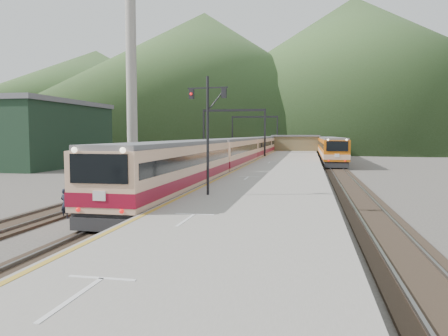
% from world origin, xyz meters
% --- Properties ---
extents(track_main, '(2.60, 200.00, 0.23)m').
position_xyz_m(track_main, '(0.00, 40.00, 0.07)').
color(track_main, black).
rests_on(track_main, ground).
extents(track_far, '(2.60, 200.00, 0.23)m').
position_xyz_m(track_far, '(-5.00, 40.00, 0.07)').
color(track_far, black).
rests_on(track_far, ground).
extents(track_second, '(2.60, 200.00, 0.23)m').
position_xyz_m(track_second, '(11.50, 40.00, 0.07)').
color(track_second, black).
rests_on(track_second, ground).
extents(platform, '(8.00, 100.00, 1.00)m').
position_xyz_m(platform, '(5.60, 38.00, 0.50)').
color(platform, gray).
rests_on(platform, ground).
extents(gantry_near, '(9.55, 0.25, 8.00)m').
position_xyz_m(gantry_near, '(-2.85, 55.00, 5.59)').
color(gantry_near, black).
rests_on(gantry_near, ground).
extents(gantry_far, '(9.55, 0.25, 8.00)m').
position_xyz_m(gantry_far, '(-2.85, 80.00, 5.59)').
color(gantry_far, black).
rests_on(gantry_far, ground).
extents(warehouse, '(14.50, 20.50, 8.60)m').
position_xyz_m(warehouse, '(-28.00, 42.00, 4.32)').
color(warehouse, black).
rests_on(warehouse, ground).
extents(smokestack, '(1.80, 1.80, 30.00)m').
position_xyz_m(smokestack, '(-22.00, 62.00, 15.00)').
color(smokestack, '#9E998E').
rests_on(smokestack, ground).
extents(station_shed, '(9.40, 4.40, 3.10)m').
position_xyz_m(station_shed, '(5.60, 78.00, 2.57)').
color(station_shed, brown).
rests_on(station_shed, platform).
extents(hill_a, '(180.00, 180.00, 60.00)m').
position_xyz_m(hill_a, '(-40.00, 190.00, 30.00)').
color(hill_a, '#334E21').
rests_on(hill_a, ground).
extents(hill_b, '(220.00, 220.00, 75.00)m').
position_xyz_m(hill_b, '(30.00, 230.00, 37.50)').
color(hill_b, '#334E21').
rests_on(hill_b, ground).
extents(hill_d, '(200.00, 200.00, 55.00)m').
position_xyz_m(hill_d, '(-120.00, 240.00, 27.50)').
color(hill_d, '#334E21').
rests_on(hill_d, ground).
extents(main_train, '(3.06, 83.83, 3.74)m').
position_xyz_m(main_train, '(0.00, 48.49, 2.10)').
color(main_train, tan).
rests_on(main_train, track_main).
extents(second_train, '(3.05, 41.55, 3.73)m').
position_xyz_m(second_train, '(11.50, 63.97, 2.09)').
color(second_train, '#CB5D0C').
rests_on(second_train, track_second).
extents(signal_mast, '(2.20, 0.40, 6.24)m').
position_xyz_m(signal_mast, '(3.03, 12.84, 4.83)').
color(signal_mast, black).
rests_on(signal_mast, platform).
extents(short_signal_b, '(0.24, 0.18, 2.27)m').
position_xyz_m(short_signal_b, '(-2.04, 28.37, 1.46)').
color(short_signal_b, black).
rests_on(short_signal_b, ground).
extents(short_signal_c, '(0.25, 0.21, 2.27)m').
position_xyz_m(short_signal_c, '(-7.98, 22.37, 1.46)').
color(short_signal_c, black).
rests_on(short_signal_c, ground).
extents(worker, '(0.62, 0.48, 1.51)m').
position_xyz_m(worker, '(-3.69, 10.12, 0.75)').
color(worker, black).
rests_on(worker, ground).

